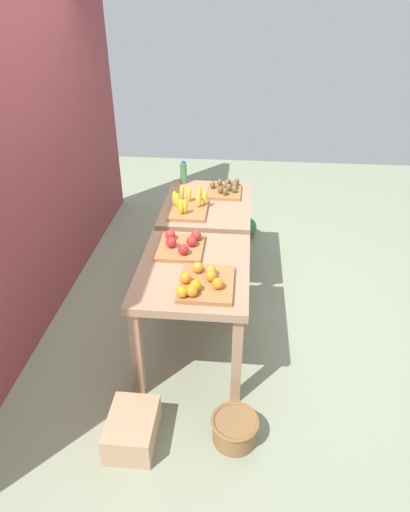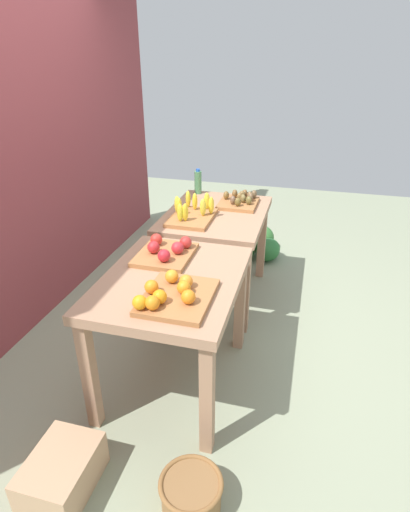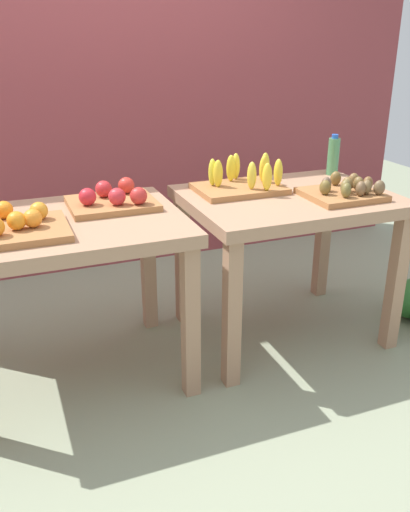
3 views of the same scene
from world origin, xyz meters
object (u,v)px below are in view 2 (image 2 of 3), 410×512
Objects in this scene: orange_bin at (173,294)px; apple_bin at (166,251)px; cardboard_produce_box at (62,473)px; banana_crate at (192,213)px; watermelon_pile at (257,243)px; kiwi_bin at (240,201)px; display_table_right at (216,225)px; wicker_basket at (191,493)px; water_bottle at (198,182)px; display_table_left at (172,294)px.

apple_bin is (0.48, 0.21, -0.00)m from orange_bin.
apple_bin is at bearing -9.18° from cardboard_produce_box.
apple_bin is 0.90× the size of banana_crate.
cardboard_produce_box is (-2.91, 0.54, -0.02)m from watermelon_pile.
orange_bin is 1.59m from kiwi_bin.
display_table_right is 2.03m from wicker_basket.
water_bottle is (1.32, 0.16, 0.07)m from apple_bin.
kiwi_bin is at bearing 172.49° from watermelon_pile.
water_bottle is at bearing 132.42° from watermelon_pile.
display_table_left is 2.60× the size of apple_bin.
kiwi_bin is 0.49m from water_bottle.
apple_bin reaches higher than display_table_right.
wicker_basket is (-2.15, -0.20, -0.74)m from kiwi_bin.
watermelon_pile is 2.96m from cardboard_produce_box.
water_bottle is at bearing 11.57° from banana_crate.
water_bottle reaches higher than orange_bin.
wicker_basket is at bearing -83.60° from cardboard_produce_box.
apple_bin is 1.36m from wicker_basket.
display_table_right is at bearing 10.35° from wicker_basket.
cardboard_produce_box is at bearing 148.04° from orange_bin.
banana_crate is (0.93, 0.15, 0.17)m from display_table_left.
orange_bin is (-0.24, -0.09, 0.16)m from display_table_left.
cardboard_produce_box reaches higher than wicker_basket.
display_table_left is at bearing -169.80° from water_bottle.
banana_crate is at bearing 141.87° from display_table_right.
display_table_right is at bearing -38.13° from banana_crate.
watermelon_pile is (0.48, -0.52, -0.78)m from water_bottle.
banana_crate reaches higher than watermelon_pile.
display_table_right is 0.90m from apple_bin.
kiwi_bin is 1.16× the size of wicker_basket.
orange_bin is (-1.36, -0.09, 0.16)m from display_table_right.
display_table_right is 0.30m from banana_crate.
display_table_left is 1.37m from kiwi_bin.
banana_crate is at bearing 2.62° from apple_bin.
display_table_right is 1.37m from orange_bin.
kiwi_bin is at bearing -33.70° from display_table_right.
kiwi_bin is 2.38m from cardboard_produce_box.
watermelon_pile is at bearing -19.53° from banana_crate.
cardboard_produce_box is (-0.07, 0.65, 0.01)m from wicker_basket.
display_table_right is 1.77× the size of watermelon_pile.
banana_crate is at bearing 144.21° from kiwi_bin.
display_table_left is 2.60× the size of cardboard_produce_box.
orange_bin is 1.04m from cardboard_produce_box.
kiwi_bin reaches higher than wicker_basket.
water_bottle reaches higher than display_table_right.
cardboard_produce_box is at bearing 160.96° from display_table_left.
apple_bin is (0.24, 0.12, 0.16)m from display_table_left.
kiwi_bin is (1.35, -0.15, 0.15)m from display_table_left.
apple_bin reaches higher than kiwi_bin.
water_bottle is 2.57m from wicker_basket.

